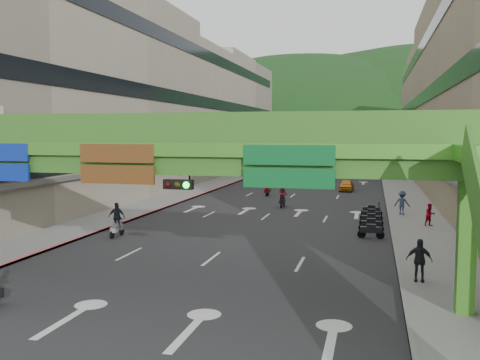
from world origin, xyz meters
name	(u,v)px	position (x,y,z in m)	size (l,w,h in m)	color
ground	(89,354)	(0.00, 0.00, 0.00)	(320.00, 320.00, 0.00)	black
road_slab	(305,186)	(0.00, 50.00, 0.01)	(18.00, 140.00, 0.02)	#28282B
sidewalk_left	(217,183)	(-11.00, 50.00, 0.07)	(4.00, 140.00, 0.15)	gray
sidewalk_right	(401,188)	(11.00, 50.00, 0.07)	(4.00, 140.00, 0.15)	gray
curb_left	(231,184)	(-9.10, 50.00, 0.09)	(0.20, 140.00, 0.18)	#CC5959
curb_right	(384,187)	(9.10, 50.00, 0.09)	(0.20, 140.00, 0.18)	gray
building_row_left	(156,108)	(-18.93, 50.00, 9.46)	(12.80, 95.00, 19.00)	#9E937F
building_row_right	(479,104)	(18.93, 50.00, 9.46)	(12.80, 95.00, 19.00)	gray
overpass_near	(182,164)	(0.93, 5.38, 5.21)	(28.00, 12.27, 7.10)	#4C9E2D
overpass_far	(318,139)	(0.00, 65.00, 5.40)	(28.00, 2.20, 7.10)	#4C9E2D
hill_left	(301,152)	(-15.00, 160.00, 0.00)	(168.00, 140.00, 112.00)	#1C4419
hill_right	(425,151)	(25.00, 180.00, 0.00)	(208.00, 176.00, 128.00)	#1C4419
bunting_string	(275,138)	(0.00, 30.00, 5.96)	(26.00, 0.36, 0.47)	black
scooter_rider_mid	(283,195)	(0.40, 31.49, 1.03)	(0.83, 1.60, 2.00)	black
scooter_rider_left	(117,220)	(-7.27, 16.05, 1.08)	(1.08, 1.60, 2.13)	gray
scooter_rider_far	(267,186)	(-2.44, 39.18, 1.05)	(0.88, 1.60, 2.07)	#6F0306
parked_scooter_row	(371,219)	(7.80, 23.72, 0.52)	(1.60, 9.35, 1.08)	black
car_silver	(284,173)	(-4.43, 61.39, 0.73)	(1.55, 4.45, 1.47)	gray
car_yellow	(347,185)	(5.07, 45.88, 0.62)	(1.48, 3.67, 1.25)	orange
pedestrian_red	(430,217)	(11.61, 23.98, 0.75)	(0.73, 0.57, 1.51)	#A5071E
pedestrian_dark	(419,264)	(9.80, 9.77, 0.90)	(1.06, 0.44, 1.80)	#22242A
pedestrian_blue	(402,205)	(10.05, 28.70, 0.91)	(0.85, 0.54, 1.81)	#2B3C56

